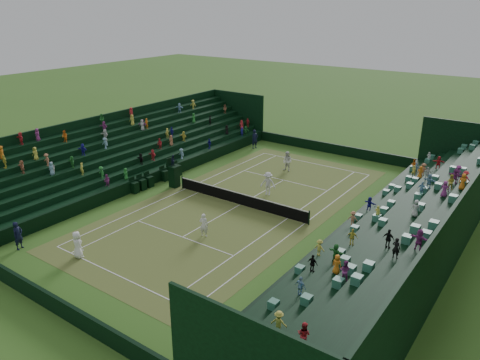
{
  "coord_description": "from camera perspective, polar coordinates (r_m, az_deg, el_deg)",
  "views": [
    {
      "loc": [
        18.73,
        -26.14,
        14.19
      ],
      "look_at": [
        0.0,
        0.0,
        2.0
      ],
      "focal_mm": 35.0,
      "sensor_mm": 36.0,
      "label": 1
    }
  ],
  "objects": [
    {
      "name": "player_far_east",
      "position": [
        36.68,
        3.42,
        -0.44
      ],
      "size": [
        1.38,
        1.04,
        1.89
      ],
      "primitive_type": "imported",
      "rotation": [
        0.0,
        0.0,
        0.3
      ],
      "color": "silver",
      "rests_on": "ground"
    },
    {
      "name": "south_grandstand",
      "position": [
        42.77,
        -13.95,
        2.94
      ],
      "size": [
        6.6,
        32.0,
        4.9
      ],
      "color": "black",
      "rests_on": "ground"
    },
    {
      "name": "perimeter_wall_south",
      "position": [
        25.37,
        -22.04,
        -13.63
      ],
      "size": [
        17.17,
        0.2,
        1.0
      ],
      "primitive_type": "cube",
      "color": "black",
      "rests_on": "ground"
    },
    {
      "name": "player_far_west",
      "position": [
        42.09,
        5.79,
        2.25
      ],
      "size": [
        0.95,
        0.78,
        1.82
      ],
      "primitive_type": "imported",
      "rotation": [
        0.0,
        0.0,
        -0.1
      ],
      "color": "white",
      "rests_on": "ground"
    },
    {
      "name": "perimeter_wall_west",
      "position": [
        40.15,
        -9.89,
        0.5
      ],
      "size": [
        0.2,
        31.77,
        1.0
      ],
      "primitive_type": "cube",
      "color": "black",
      "rests_on": "ground"
    },
    {
      "name": "courtside_chairs",
      "position": [
        39.71,
        -10.1,
        0.23
      ],
      "size": [
        0.59,
        5.55,
        1.28
      ],
      "color": "black",
      "rests_on": "ground"
    },
    {
      "name": "tennis_net",
      "position": [
        34.94,
        0.0,
        -2.26
      ],
      "size": [
        11.67,
        0.1,
        1.06
      ],
      "color": "black",
      "rests_on": "ground"
    },
    {
      "name": "north_grandstand",
      "position": [
        29.67,
        20.41,
        -5.88
      ],
      "size": [
        6.6,
        32.0,
        4.9
      ],
      "color": "black",
      "rests_on": "ground"
    },
    {
      "name": "court_surface",
      "position": [
        35.15,
        0.0,
        -3.04
      ],
      "size": [
        12.97,
        26.77,
        0.01
      ],
      "primitive_type": "cube",
      "color": "#3E6E24",
      "rests_on": "ground"
    },
    {
      "name": "perimeter_wall_north",
      "position": [
        48.01,
        11.14,
        3.79
      ],
      "size": [
        17.17,
        0.2,
        1.0
      ],
      "primitive_type": "cube",
      "color": "black",
      "rests_on": "ground"
    },
    {
      "name": "player_near_east",
      "position": [
        30.33,
        -4.44,
        -5.49
      ],
      "size": [
        0.68,
        0.56,
        1.61
      ],
      "primitive_type": "imported",
      "rotation": [
        0.0,
        0.0,
        3.48
      ],
      "color": "white",
      "rests_on": "ground"
    },
    {
      "name": "line_judge_south",
      "position": [
        31.78,
        -25.43,
        -6.13
      ],
      "size": [
        0.59,
        0.75,
        1.8
      ],
      "primitive_type": "imported",
      "rotation": [
        0.0,
        0.0,
        1.84
      ],
      "color": "black",
      "rests_on": "ground"
    },
    {
      "name": "line_judge_north",
      "position": [
        48.69,
        1.82,
        5.02
      ],
      "size": [
        0.7,
        0.84,
        1.98
      ],
      "primitive_type": "imported",
      "rotation": [
        0.0,
        0.0,
        1.21
      ],
      "color": "black",
      "rests_on": "ground"
    },
    {
      "name": "ground",
      "position": [
        35.15,
        0.0,
        -3.05
      ],
      "size": [
        160.0,
        160.0,
        0.0
      ],
      "primitive_type": "plane",
      "color": "#3A6A21",
      "rests_on": "ground"
    },
    {
      "name": "perimeter_wall_east",
      "position": [
        31.24,
        12.82,
        -5.8
      ],
      "size": [
        0.2,
        31.77,
        1.0
      ],
      "primitive_type": "cube",
      "color": "black",
      "rests_on": "ground"
    },
    {
      "name": "player_near_west",
      "position": [
        29.44,
        -19.21,
        -7.47
      ],
      "size": [
        0.88,
        0.62,
        1.69
      ],
      "primitive_type": "imported",
      "rotation": [
        0.0,
        0.0,
        3.03
      ],
      "color": "white",
      "rests_on": "ground"
    },
    {
      "name": "umpire_chair",
      "position": [
        38.55,
        -8.05,
        0.81
      ],
      "size": [
        0.87,
        0.87,
        2.74
      ],
      "color": "black",
      "rests_on": "ground"
    }
  ]
}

